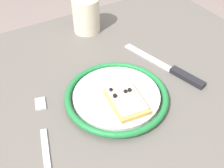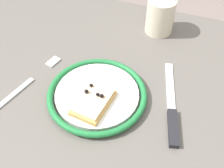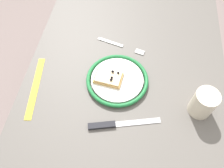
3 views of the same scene
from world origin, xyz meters
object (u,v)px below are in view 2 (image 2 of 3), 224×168
Objects in this scene: plate at (97,95)px; dining_table at (84,108)px; fork at (30,81)px; knife at (172,115)px; cup at (160,16)px; pizza_slice_near at (93,102)px.

dining_table is at bearing 152.56° from plate.
fork reaches higher than dining_table.
knife reaches higher than fork.
plate is 0.17m from fork.
cup is at bearing 75.71° from plate.
knife is at bearing -71.04° from cup.
fork is (-0.17, 0.03, -0.02)m from pizza_slice_near.
knife reaches higher than dining_table.
knife is at bearing 12.34° from pizza_slice_near.
pizza_slice_near is at bearing -45.66° from dining_table.
plate is 0.30m from cup.
pizza_slice_near is 0.33m from cup.
pizza_slice_near reaches higher than knife.
plate is at bearing -178.40° from knife.
fork is (-0.12, -0.03, 0.10)m from dining_table.
pizza_slice_near is 0.54× the size of fork.
cup is at bearing 108.96° from knife.
pizza_slice_near reaches higher than dining_table.
pizza_slice_near is at bearing -82.48° from plate.
knife is 2.39× the size of cup.
plate is 0.03m from pizza_slice_near.
knife is at bearing 1.60° from plate.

